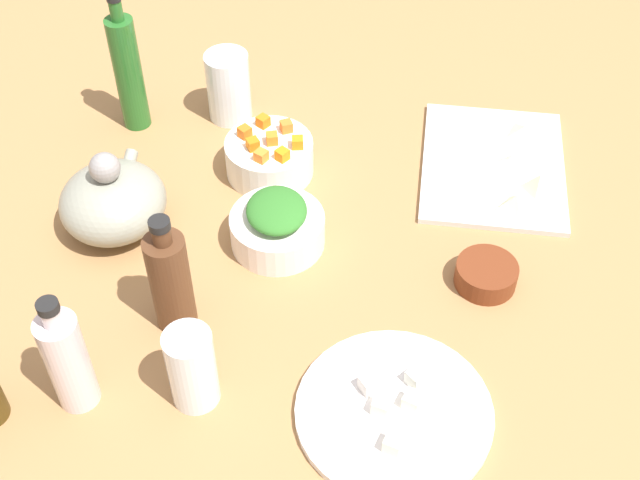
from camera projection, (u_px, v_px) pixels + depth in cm
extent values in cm
cube|color=#A07446|center=(320.00, 270.00, 127.98)|extent=(190.00, 190.00, 3.00)
cube|color=silver|center=(493.00, 166.00, 141.36)|extent=(31.16, 25.23, 1.00)
cylinder|color=white|center=(394.00, 412.00, 108.31)|extent=(25.42, 25.42, 1.20)
cylinder|color=white|center=(278.00, 230.00, 127.95)|extent=(14.31, 14.31, 5.30)
cylinder|color=white|center=(269.00, 157.00, 138.91)|extent=(14.38, 14.38, 6.15)
cylinder|color=maroon|center=(486.00, 275.00, 122.91)|extent=(9.02, 9.02, 3.58)
ellipsoid|color=gray|center=(113.00, 202.00, 128.70)|extent=(16.58, 16.14, 10.13)
sphere|color=gray|center=(105.00, 168.00, 123.70)|extent=(4.64, 4.64, 4.64)
cylinder|color=gray|center=(128.00, 166.00, 132.56)|extent=(5.38, 2.00, 3.93)
cylinder|color=silver|center=(68.00, 362.00, 105.07)|extent=(5.35, 5.35, 15.37)
cylinder|color=silver|center=(51.00, 317.00, 98.58)|extent=(2.41, 2.41, 2.59)
cylinder|color=black|center=(48.00, 307.00, 97.21)|extent=(2.67, 2.67, 1.20)
cylinder|color=#266424|center=(129.00, 74.00, 142.53)|extent=(4.73, 4.73, 20.75)
cylinder|color=#266424|center=(116.00, 10.00, 133.75)|extent=(2.13, 2.13, 3.54)
cylinder|color=#55321D|center=(171.00, 283.00, 113.70)|extent=(5.62, 5.62, 15.91)
cylinder|color=#55321D|center=(161.00, 235.00, 107.01)|extent=(2.53, 2.53, 2.59)
cylinder|color=black|center=(159.00, 224.00, 105.64)|extent=(2.81, 2.81, 1.20)
cylinder|color=white|center=(228.00, 86.00, 147.03)|extent=(7.57, 7.57, 12.49)
cylinder|color=white|center=(192.00, 368.00, 106.29)|extent=(6.22, 6.22, 12.36)
cube|color=orange|center=(263.00, 121.00, 139.08)|extent=(2.46, 2.46, 1.80)
cube|color=orange|center=(272.00, 139.00, 136.03)|extent=(2.32, 2.32, 1.80)
cube|color=orange|center=(298.00, 143.00, 135.34)|extent=(2.19, 2.19, 1.80)
cube|color=orange|center=(286.00, 126.00, 138.17)|extent=(2.46, 2.46, 1.80)
cube|color=orange|center=(245.00, 132.00, 137.18)|extent=(2.51, 2.51, 1.80)
cube|color=orange|center=(261.00, 156.00, 133.09)|extent=(2.37, 2.37, 1.80)
cube|color=orange|center=(253.00, 144.00, 135.07)|extent=(2.53, 2.53, 1.80)
cube|color=orange|center=(282.00, 155.00, 133.28)|extent=(2.48, 2.48, 1.80)
ellipsoid|color=#307328|center=(277.00, 210.00, 124.93)|extent=(12.70, 11.87, 3.05)
cube|color=silver|center=(381.00, 406.00, 107.00)|extent=(2.56, 2.56, 2.20)
cube|color=silver|center=(369.00, 384.00, 109.28)|extent=(3.11, 3.11, 2.20)
cube|color=#EFEDCD|center=(394.00, 444.00, 103.26)|extent=(2.66, 2.66, 2.20)
cube|color=white|center=(416.00, 378.00, 109.95)|extent=(3.09, 3.09, 2.20)
cube|color=#ECEECB|center=(412.00, 401.00, 107.49)|extent=(2.75, 2.75, 2.20)
pyramid|color=beige|center=(525.00, 131.00, 145.08)|extent=(7.16, 6.97, 2.17)
pyramid|color=beige|center=(539.00, 182.00, 135.49)|extent=(3.99, 4.37, 3.15)
pyramid|color=beige|center=(508.00, 164.00, 138.88)|extent=(6.78, 6.43, 2.63)
pyramid|color=beige|center=(516.00, 202.00, 132.23)|extent=(5.52, 5.96, 3.18)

